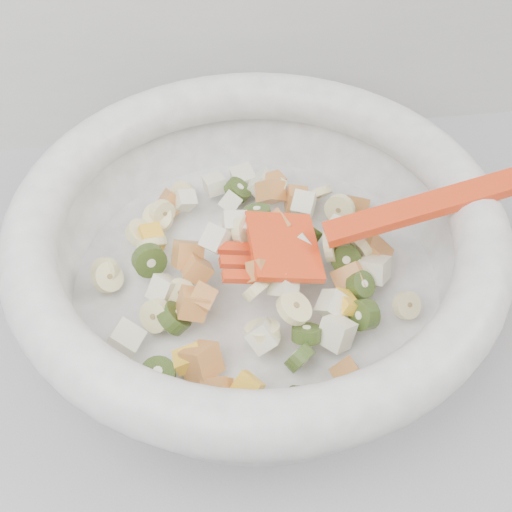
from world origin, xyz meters
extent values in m
cylinder|color=white|center=(0.03, 1.51, 0.91)|extent=(0.31, 0.31, 0.02)
torus|color=white|center=(0.03, 1.51, 0.98)|extent=(0.38, 0.38, 0.04)
cylinder|color=#F0E6A0|center=(0.06, 1.59, 0.94)|extent=(0.02, 0.03, 0.03)
cylinder|color=#F0E6A0|center=(0.09, 1.51, 0.95)|extent=(0.02, 0.03, 0.03)
cylinder|color=#F0E6A0|center=(-0.09, 1.51, 0.93)|extent=(0.03, 0.03, 0.03)
cylinder|color=#F0E6A0|center=(0.03, 1.47, 0.95)|extent=(0.03, 0.03, 0.03)
cylinder|color=#F0E6A0|center=(0.12, 1.51, 0.94)|extent=(0.02, 0.03, 0.02)
cylinder|color=#F0E6A0|center=(-0.05, 1.58, 0.93)|extent=(0.03, 0.03, 0.02)
cylinder|color=#F0E6A0|center=(-0.05, 1.54, 0.94)|extent=(0.03, 0.02, 0.03)
cylinder|color=#F0E6A0|center=(-0.06, 1.56, 0.93)|extent=(0.03, 0.04, 0.03)
cylinder|color=#F0E6A0|center=(0.03, 1.44, 0.94)|extent=(0.04, 0.04, 0.02)
cylinder|color=#F0E6A0|center=(-0.05, 1.46, 0.94)|extent=(0.03, 0.03, 0.03)
cylinder|color=#F0E6A0|center=(0.11, 1.56, 0.94)|extent=(0.04, 0.02, 0.04)
cylinder|color=#F0E6A0|center=(0.00, 1.39, 0.93)|extent=(0.03, 0.03, 0.03)
cylinder|color=#F0E6A0|center=(-0.03, 1.61, 0.93)|extent=(0.03, 0.03, 0.03)
cylinder|color=#F0E6A0|center=(-0.03, 1.48, 0.94)|extent=(0.03, 0.03, 0.03)
cylinder|color=#F0E6A0|center=(0.14, 1.45, 0.93)|extent=(0.03, 0.03, 0.03)
cylinder|color=#F0E6A0|center=(-0.04, 1.58, 0.94)|extent=(0.03, 0.02, 0.03)
cylinder|color=#F0E6A0|center=(-0.09, 1.52, 0.93)|extent=(0.03, 0.03, 0.03)
cylinder|color=#F0E6A0|center=(0.05, 1.45, 0.95)|extent=(0.04, 0.04, 0.02)
cylinder|color=#F0E6A0|center=(0.02, 1.53, 0.96)|extent=(0.02, 0.03, 0.03)
cylinder|color=#F0E6A0|center=(0.02, 1.52, 0.97)|extent=(0.03, 0.03, 0.03)
cylinder|color=#F0E6A0|center=(0.10, 1.59, 0.93)|extent=(0.04, 0.03, 0.03)
cube|color=#CE7D41|center=(-0.01, 1.39, 0.93)|extent=(0.03, 0.03, 0.03)
cube|color=#CE7D41|center=(-0.02, 1.51, 0.95)|extent=(0.03, 0.03, 0.03)
cube|color=#CE7D41|center=(-0.02, 1.42, 0.94)|extent=(0.03, 0.04, 0.03)
cube|color=#CE7D41|center=(-0.02, 1.46, 0.95)|extent=(0.03, 0.03, 0.02)
cube|color=#CE7D41|center=(0.09, 1.40, 0.93)|extent=(0.03, 0.03, 0.04)
cube|color=#CE7D41|center=(0.07, 1.58, 0.94)|extent=(0.02, 0.03, 0.03)
cube|color=#CE7D41|center=(0.13, 1.51, 0.93)|extent=(0.04, 0.03, 0.04)
cube|color=#CE7D41|center=(0.05, 1.59, 0.94)|extent=(0.03, 0.03, 0.03)
cube|color=#CE7D41|center=(-0.04, 1.59, 0.94)|extent=(0.03, 0.03, 0.03)
cube|color=#CE7D41|center=(0.10, 1.48, 0.94)|extent=(0.03, 0.03, 0.03)
cube|color=#CE7D41|center=(0.05, 1.52, 0.96)|extent=(0.03, 0.03, 0.03)
cube|color=#CE7D41|center=(0.06, 1.60, 0.93)|extent=(0.02, 0.02, 0.02)
cube|color=#CE7D41|center=(0.03, 1.47, 0.96)|extent=(0.02, 0.03, 0.03)
cube|color=#CE7D41|center=(0.13, 1.58, 0.92)|extent=(0.02, 0.03, 0.03)
cube|color=#CE7D41|center=(-0.02, 1.46, 0.95)|extent=(0.03, 0.03, 0.03)
cube|color=#CE7D41|center=(-0.02, 1.49, 0.95)|extent=(0.03, 0.03, 0.03)
cylinder|color=olive|center=(0.07, 1.53, 0.95)|extent=(0.03, 0.04, 0.03)
cylinder|color=olive|center=(-0.06, 1.52, 0.94)|extent=(0.03, 0.03, 0.03)
cylinder|color=olive|center=(0.10, 1.44, 0.94)|extent=(0.03, 0.03, 0.03)
cylinder|color=olive|center=(-0.05, 1.41, 0.93)|extent=(0.03, 0.03, 0.01)
cylinder|color=olive|center=(0.03, 1.54, 0.96)|extent=(0.03, 0.03, 0.02)
cylinder|color=olive|center=(0.11, 1.47, 0.94)|extent=(0.03, 0.03, 0.02)
cylinder|color=olive|center=(0.05, 1.41, 0.94)|extent=(0.03, 0.03, 0.03)
cylinder|color=olive|center=(-0.04, 1.46, 0.94)|extent=(0.03, 0.03, 0.03)
cylinder|color=olive|center=(0.12, 1.54, 0.93)|extent=(0.03, 0.02, 0.03)
cylinder|color=olive|center=(0.10, 1.50, 0.94)|extent=(0.03, 0.03, 0.03)
cylinder|color=olive|center=(0.02, 1.60, 0.93)|extent=(0.03, 0.03, 0.02)
cylinder|color=olive|center=(0.06, 1.43, 0.94)|extent=(0.03, 0.03, 0.02)
cylinder|color=olive|center=(0.04, 1.38, 0.93)|extent=(0.02, 0.03, 0.03)
cube|color=white|center=(-0.02, 1.59, 0.94)|extent=(0.02, 0.02, 0.03)
cube|color=white|center=(-0.04, 1.49, 0.94)|extent=(0.03, 0.03, 0.03)
cube|color=white|center=(-0.08, 1.45, 0.93)|extent=(0.04, 0.03, 0.03)
cube|color=white|center=(0.05, 1.61, 0.93)|extent=(0.03, 0.03, 0.03)
cube|color=white|center=(0.01, 1.52, 0.97)|extent=(0.02, 0.02, 0.02)
cube|color=white|center=(0.07, 1.50, 0.96)|extent=(0.03, 0.03, 0.03)
cube|color=white|center=(0.08, 1.57, 0.94)|extent=(0.03, 0.03, 0.03)
cube|color=white|center=(0.00, 1.61, 0.94)|extent=(0.02, 0.02, 0.02)
cube|color=white|center=(0.00, 1.51, 0.96)|extent=(0.03, 0.03, 0.03)
cube|color=white|center=(0.10, 1.53, 0.94)|extent=(0.03, 0.03, 0.03)
cube|color=white|center=(0.08, 1.43, 0.94)|extent=(0.03, 0.03, 0.03)
cube|color=white|center=(0.03, 1.43, 0.94)|extent=(0.03, 0.03, 0.03)
cube|color=white|center=(0.05, 1.47, 0.95)|extent=(0.03, 0.03, 0.03)
cube|color=white|center=(0.03, 1.62, 0.93)|extent=(0.03, 0.03, 0.02)
cube|color=white|center=(0.12, 1.49, 0.94)|extent=(0.03, 0.04, 0.03)
cube|color=white|center=(0.08, 1.45, 0.94)|extent=(0.03, 0.03, 0.03)
cube|color=white|center=(0.02, 1.58, 0.94)|extent=(0.02, 0.03, 0.03)
cube|color=gold|center=(0.01, 1.39, 0.94)|extent=(0.03, 0.03, 0.02)
cube|color=gold|center=(-0.05, 1.55, 0.93)|extent=(0.03, 0.03, 0.02)
cube|color=gold|center=(-0.03, 1.42, 0.94)|extent=(0.02, 0.02, 0.02)
cube|color=gold|center=(0.09, 1.45, 0.94)|extent=(0.02, 0.02, 0.02)
cube|color=red|center=(0.05, 1.50, 0.97)|extent=(0.06, 0.07, 0.02)
cube|color=red|center=(0.01, 1.52, 0.96)|extent=(0.03, 0.01, 0.01)
cube|color=red|center=(0.01, 1.50, 0.96)|extent=(0.03, 0.01, 0.01)
cube|color=red|center=(0.01, 1.49, 0.96)|extent=(0.03, 0.01, 0.01)
cube|color=red|center=(0.01, 1.47, 0.96)|extent=(0.03, 0.01, 0.01)
cube|color=red|center=(0.18, 1.50, 1.00)|extent=(0.20, 0.03, 0.05)
camera|label=1|loc=(-0.02, 1.12, 1.36)|focal=50.00mm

